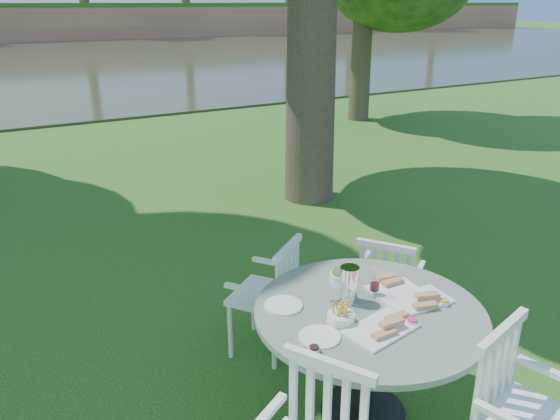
# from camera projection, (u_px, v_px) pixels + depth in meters

# --- Properties ---
(ground) EXTENTS (140.00, 140.00, 0.00)m
(ground) POSITION_uv_depth(u_px,v_px,m) (291.00, 304.00, 4.96)
(ground) COLOR #18430E
(ground) RESTS_ON ground
(table) EXTENTS (1.42, 1.42, 0.81)m
(table) POSITION_uv_depth(u_px,v_px,m) (368.00, 330.00, 3.40)
(table) COLOR black
(table) RESTS_ON ground
(chair_ne) EXTENTS (0.60, 0.61, 0.89)m
(chair_ne) POSITION_uv_depth(u_px,v_px,m) (386.00, 281.00, 4.27)
(chair_ne) COLOR white
(chair_ne) RESTS_ON ground
(chair_nw) EXTENTS (0.64, 0.63, 0.93)m
(chair_nw) POSITION_uv_depth(u_px,v_px,m) (274.00, 289.00, 4.11)
(chair_nw) COLOR white
(chair_nw) RESTS_ON ground
(chair_se) EXTENTS (0.62, 0.60, 1.02)m
(chair_se) POSITION_uv_depth(u_px,v_px,m) (515.00, 405.00, 2.85)
(chair_se) COLOR white
(chair_se) RESTS_ON ground
(tableware) EXTENTS (1.10, 0.85, 0.24)m
(tableware) POSITION_uv_depth(u_px,v_px,m) (360.00, 299.00, 3.37)
(tableware) COLOR white
(tableware) RESTS_ON table
(river) EXTENTS (100.00, 28.00, 0.12)m
(river) POSITION_uv_depth(u_px,v_px,m) (19.00, 65.00, 23.61)
(river) COLOR #2C311D
(river) RESTS_ON ground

